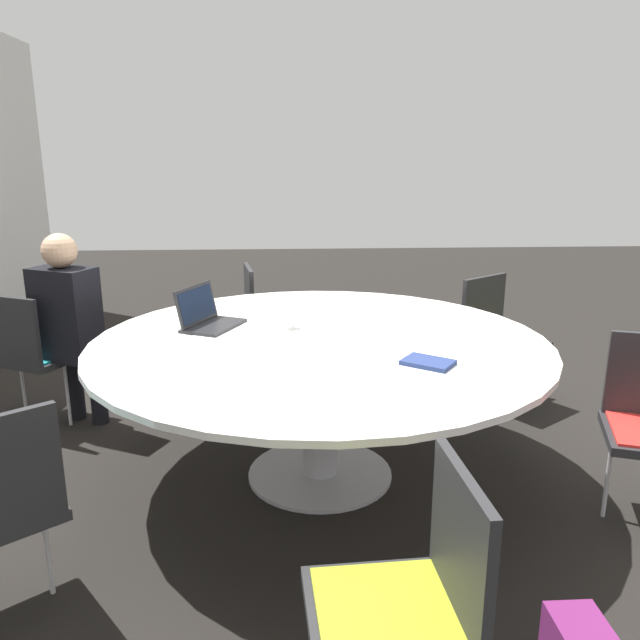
% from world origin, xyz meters
% --- Properties ---
extents(ground_plane, '(16.00, 16.00, 0.00)m').
position_xyz_m(ground_plane, '(0.00, 0.00, 0.00)').
color(ground_plane, black).
extents(conference_table, '(2.25, 2.25, 0.74)m').
position_xyz_m(conference_table, '(0.00, 0.00, 0.64)').
color(conference_table, '#B7B7BC').
rests_on(conference_table, ground_plane).
extents(chair_0, '(0.57, 0.58, 0.84)m').
position_xyz_m(chair_0, '(0.72, 1.71, 0.50)').
color(chair_0, '#262628').
rests_on(chair_0, ground_plane).
extents(chair_2, '(0.46, 0.45, 0.84)m').
position_xyz_m(chair_2, '(-1.54, -0.16, 0.50)').
color(chair_2, '#262628').
rests_on(chair_2, ground_plane).
extents(chair_4, '(0.60, 0.60, 0.84)m').
position_xyz_m(chair_4, '(0.95, -1.23, 0.50)').
color(chair_4, '#262628').
rests_on(chair_4, ground_plane).
extents(chair_5, '(0.50, 0.48, 0.84)m').
position_xyz_m(chair_5, '(1.52, 0.31, 0.50)').
color(chair_5, '#262628').
rests_on(chair_5, ground_plane).
extents(person_0, '(0.35, 0.42, 1.19)m').
position_xyz_m(person_0, '(0.69, 1.45, 0.69)').
color(person_0, black).
rests_on(person_0, ground_plane).
extents(laptop, '(0.41, 0.36, 0.21)m').
position_xyz_m(laptop, '(0.27, 0.59, 0.80)').
color(laptop, '#232326').
rests_on(laptop, conference_table).
extents(spiral_notebook, '(0.24, 0.26, 0.02)m').
position_xyz_m(spiral_notebook, '(-0.40, -0.45, 0.75)').
color(spiral_notebook, navy).
rests_on(spiral_notebook, conference_table).
extents(coffee_cup, '(0.08, 0.08, 0.08)m').
position_xyz_m(coffee_cup, '(0.22, 0.16, 0.78)').
color(coffee_cup, white).
rests_on(coffee_cup, conference_table).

